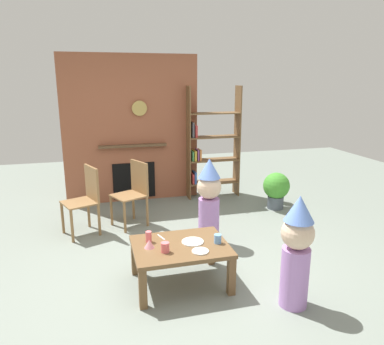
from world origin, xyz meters
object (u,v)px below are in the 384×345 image
at_px(paper_cup_near_left, 165,247).
at_px(child_with_cone_hat, 297,249).
at_px(bookshelf, 210,147).
at_px(coffee_table, 180,251).
at_px(dining_chair_left, 86,196).
at_px(birthday_cake_slice, 149,244).
at_px(paper_plate_rear, 193,242).
at_px(potted_plant_tall, 276,188).
at_px(paper_cup_center, 149,237).
at_px(paper_cup_near_right, 218,239).
at_px(child_in_pink, 209,199).
at_px(paper_plate_front, 201,251).
at_px(dining_chair_middle, 134,189).

relative_size(paper_cup_near_left, child_with_cone_hat, 0.09).
bearing_deg(bookshelf, coffee_table, -113.34).
height_order(coffee_table, paper_cup_near_left, paper_cup_near_left).
bearing_deg(dining_chair_left, birthday_cake_slice, 89.20).
xyz_separation_m(paper_plate_rear, birthday_cake_slice, (-0.44, -0.01, 0.03)).
height_order(child_with_cone_hat, potted_plant_tall, child_with_cone_hat).
relative_size(paper_cup_center, paper_plate_rear, 0.50).
bearing_deg(potted_plant_tall, bookshelf, 133.10).
xyz_separation_m(paper_cup_near_left, paper_plate_rear, (0.31, 0.14, -0.04)).
xyz_separation_m(paper_cup_center, dining_chair_left, (-0.61, 1.42, 0.03)).
height_order(paper_cup_near_right, child_with_cone_hat, child_with_cone_hat).
xyz_separation_m(paper_cup_near_left, child_in_pink, (0.74, 0.97, 0.10)).
relative_size(paper_cup_near_left, paper_cup_near_right, 1.06).
height_order(child_with_cone_hat, dining_chair_left, child_with_cone_hat).
bearing_deg(paper_plate_rear, bookshelf, 68.92).
bearing_deg(coffee_table, paper_plate_front, -52.70).
bearing_deg(paper_cup_near_right, child_with_cone_hat, -46.26).
xyz_separation_m(paper_cup_center, potted_plant_tall, (2.27, 1.63, -0.14)).
bearing_deg(paper_cup_near_left, bookshelf, 64.53).
bearing_deg(child_in_pink, dining_chair_left, -82.34).
bearing_deg(paper_cup_center, potted_plant_tall, 35.71).
bearing_deg(birthday_cake_slice, coffee_table, -2.41).
distance_m(bookshelf, paper_plate_rear, 2.86).
bearing_deg(birthday_cake_slice, child_in_pink, 43.92).
bearing_deg(paper_plate_rear, coffee_table, -170.26).
bearing_deg(child_with_cone_hat, dining_chair_left, -15.92).
bearing_deg(bookshelf, paper_cup_near_left, -115.47).
relative_size(paper_cup_near_left, paper_cup_center, 0.88).
relative_size(paper_cup_near_right, paper_plate_rear, 0.41).
distance_m(paper_cup_near_right, paper_plate_rear, 0.25).
height_order(paper_plate_rear, birthday_cake_slice, birthday_cake_slice).
bearing_deg(dining_chair_left, child_with_cone_hat, 107.68).
distance_m(paper_cup_near_left, child_with_cone_hat, 1.19).
bearing_deg(birthday_cake_slice, child_with_cone_hat, -27.64).
height_order(paper_cup_center, child_with_cone_hat, child_with_cone_hat).
relative_size(paper_cup_center, paper_plate_front, 0.68).
relative_size(paper_cup_near_left, child_in_pink, 0.09).
relative_size(paper_plate_rear, child_with_cone_hat, 0.21).
xyz_separation_m(dining_chair_middle, potted_plant_tall, (2.23, 0.07, -0.18)).
bearing_deg(birthday_cake_slice, paper_plate_front, -24.76).
bearing_deg(paper_cup_near_left, paper_plate_rear, 24.40).
height_order(coffee_table, potted_plant_tall, potted_plant_tall).
xyz_separation_m(coffee_table, paper_cup_near_right, (0.37, -0.06, 0.11)).
bearing_deg(paper_cup_near_left, potted_plant_tall, 41.36).
xyz_separation_m(paper_cup_center, paper_plate_rear, (0.42, -0.13, -0.05)).
bearing_deg(dining_chair_middle, paper_cup_near_left, 66.85).
xyz_separation_m(paper_plate_front, paper_plate_rear, (-0.02, 0.22, 0.00)).
distance_m(paper_plate_front, dining_chair_left, 2.05).
distance_m(paper_plate_front, potted_plant_tall, 2.69).
bearing_deg(paper_plate_rear, birthday_cake_slice, -178.73).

